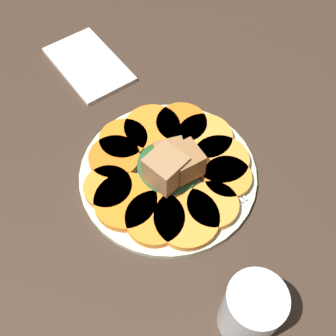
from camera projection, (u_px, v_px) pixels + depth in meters
The scene contains 18 objects.
table_slab at pixel (168, 179), 65.57cm from camera, with size 120.00×120.00×2.00cm, color #38281E.
plate at pixel (168, 174), 64.29cm from camera, with size 27.00×27.00×1.05cm.
carrot_slice_0 at pixel (220, 160), 64.15cm from camera, with size 8.75×8.75×1.26cm, color orange.
carrot_slice_1 at pixel (205, 137), 66.52cm from camera, with size 8.81×8.81×1.26cm, color #F99539.
carrot_slice_2 at pixel (182, 124), 67.97cm from camera, with size 8.24×8.24×1.26cm, color orange.
carrot_slice_3 at pixel (152, 128), 67.51cm from camera, with size 9.07×9.07×1.26cm, color orange.
carrot_slice_4 at pixel (124, 140), 66.25cm from camera, with size 7.66×7.66×1.26cm, color orange.
carrot_slice_5 at pixel (114, 158), 64.39cm from camera, with size 7.87×7.87×1.26cm, color orange.
carrot_slice_6 at pixel (108, 188), 61.54cm from camera, with size 7.15×7.15×1.26cm, color orange.
carrot_slice_7 at pixel (126, 201), 60.31cm from camera, with size 9.16×9.16×1.26cm, color orange.
carrot_slice_8 at pixel (155, 219), 58.84cm from camera, with size 8.44×8.44×1.26cm, color orange.
carrot_slice_9 at pixel (187, 218), 58.85cm from camera, with size 9.30×9.30×1.26cm, color orange.
carrot_slice_10 at pixel (213, 205), 59.97cm from camera, with size 7.48×7.48×1.26cm, color orange.
carrot_slice_11 at pixel (227, 178), 62.46cm from camera, with size 7.21×7.21×1.26cm, color orange.
center_pile at pixel (171, 166), 60.80cm from camera, with size 10.06×9.07×6.98cm.
fork at pixel (204, 159), 64.79cm from camera, with size 19.54×2.71×0.40cm.
water_glass at pixel (251, 310), 48.80cm from camera, with size 6.84×6.84×10.15cm.
napkin at pixel (89, 64), 77.23cm from camera, with size 17.00×10.20×0.80cm.
Camera 1 is at (-27.54, 20.07, 57.04)cm, focal length 45.00 mm.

